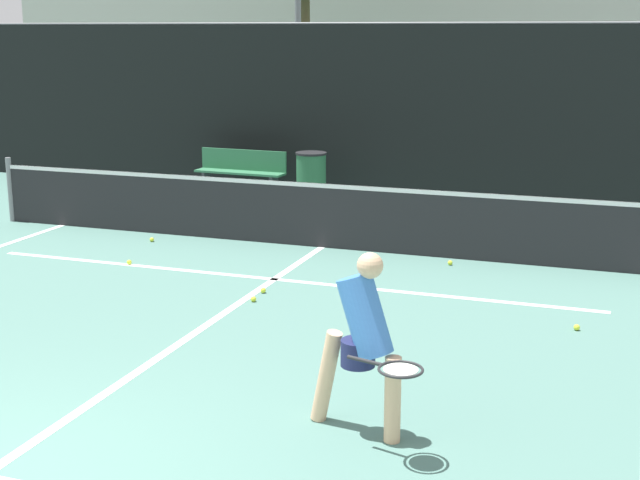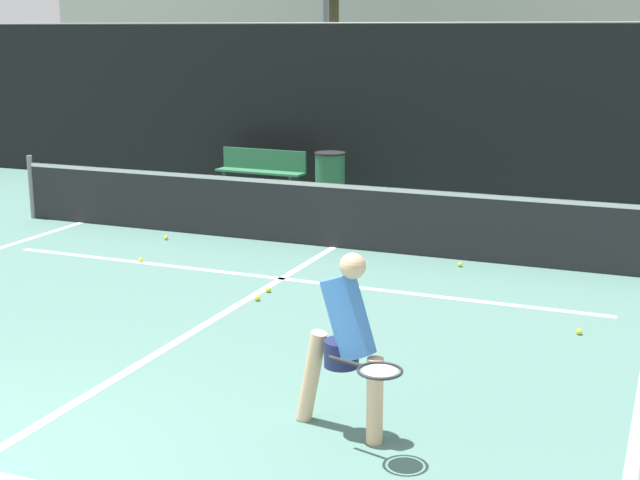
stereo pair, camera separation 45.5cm
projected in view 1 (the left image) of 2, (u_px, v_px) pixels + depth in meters
court_service_line at (274, 279)px, 11.44m from camera, size 8.25×0.10×0.01m
court_center_mark at (211, 322)px, 9.76m from camera, size 0.10×7.34×0.01m
net at (322, 213)px, 13.01m from camera, size 11.09×0.09×1.07m
fence_back at (398, 112)px, 16.66m from camera, size 24.00×0.06×3.26m
player_practicing at (363, 336)px, 6.91m from camera, size 1.09×0.74×1.49m
tennis_ball_scattered_2 at (263, 290)px, 10.84m from camera, size 0.07×0.07×0.07m
tennis_ball_scattered_3 at (346, 281)px, 11.23m from camera, size 0.07×0.07×0.07m
tennis_ball_scattered_4 at (577, 327)px, 9.50m from camera, size 0.07×0.07×0.07m
tennis_ball_scattered_5 at (129, 262)px, 12.15m from camera, size 0.07×0.07×0.07m
tennis_ball_scattered_6 at (450, 263)px, 12.12m from camera, size 0.07×0.07×0.07m
tennis_ball_scattered_7 at (152, 240)px, 13.46m from camera, size 0.07×0.07×0.07m
tennis_ball_scattered_8 at (253, 299)px, 10.49m from camera, size 0.07×0.07×0.07m
courtside_bench at (241, 170)px, 17.22m from camera, size 1.82×0.46×0.86m
trash_bin at (311, 178)px, 16.38m from camera, size 0.57×0.57×0.94m
parked_car at (578, 153)px, 18.42m from camera, size 1.86×4.19×1.52m
building_far at (507, 18)px, 28.93m from camera, size 36.00×2.40×6.93m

